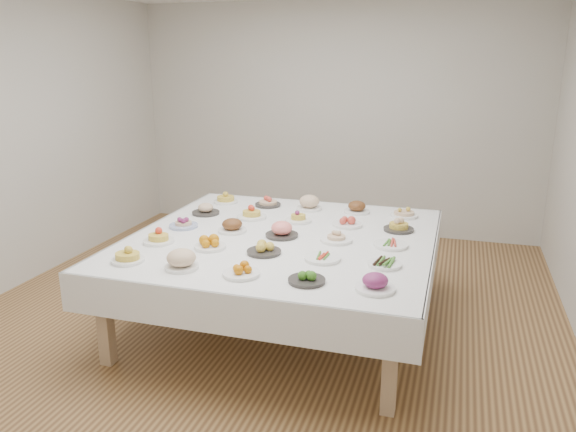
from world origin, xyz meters
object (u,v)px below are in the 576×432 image
(display_table, at_px, (283,244))
(dish_24, at_px, (404,210))
(dish_0, at_px, (127,254))
(dish_12, at_px, (282,229))

(display_table, height_order, dish_24, dish_24)
(dish_0, bearing_deg, dish_24, 45.07)
(dish_12, bearing_deg, dish_0, -134.80)
(display_table, distance_m, dish_24, 1.24)
(dish_0, xyz_separation_m, dish_24, (1.74, 1.74, 0.00))
(dish_0, height_order, dish_24, dish_24)
(dish_0, relative_size, dish_24, 0.95)
(display_table, height_order, dish_0, dish_0)
(display_table, relative_size, dish_24, 10.02)
(dish_12, xyz_separation_m, dish_24, (0.88, 0.88, -0.00))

